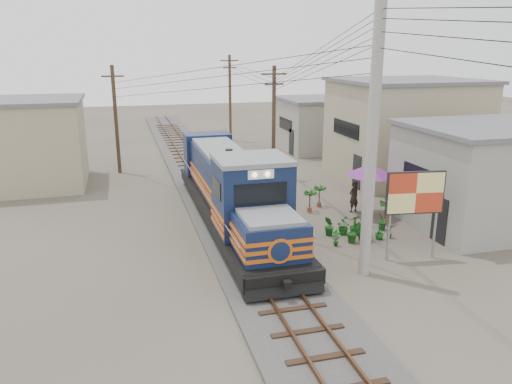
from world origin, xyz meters
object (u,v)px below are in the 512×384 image
object	(u,v)px
billboard	(415,195)
market_umbrella	(370,170)
locomotive	(232,191)
vendor	(354,197)

from	to	relation	value
billboard	market_umbrella	world-z (taller)	billboard
billboard	market_umbrella	xyz separation A→B (m)	(0.95, 5.40, -0.33)
locomotive	market_umbrella	size ratio (longest dim) A/B	5.97
vendor	billboard	bearing A→B (deg)	67.31
vendor	locomotive	bearing A→B (deg)	-14.68
market_umbrella	billboard	bearing A→B (deg)	-99.97
locomotive	billboard	world-z (taller)	locomotive
billboard	vendor	size ratio (longest dim) A/B	2.24
billboard	vendor	xyz separation A→B (m)	(0.49, 6.03, -1.83)
market_umbrella	locomotive	bearing A→B (deg)	177.79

